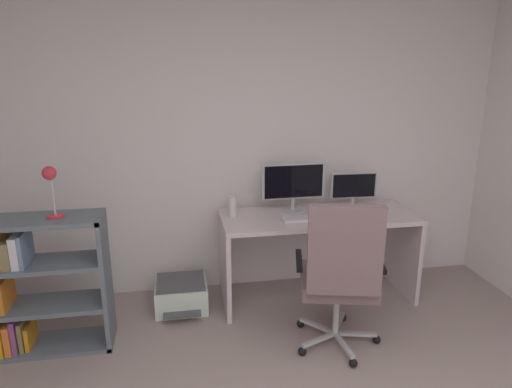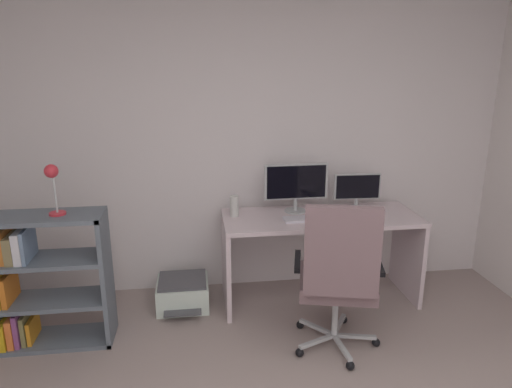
% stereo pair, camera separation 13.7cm
% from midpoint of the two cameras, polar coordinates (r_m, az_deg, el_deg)
% --- Properties ---
extents(wall_back, '(4.41, 0.10, 2.68)m').
position_cam_midpoint_polar(wall_back, '(3.99, -2.36, 6.95)').
color(wall_back, silver).
rests_on(wall_back, ground).
extents(desk, '(1.60, 0.62, 0.75)m').
position_cam_midpoint_polar(desk, '(3.90, 6.61, -5.24)').
color(desk, silver).
rests_on(desk, ground).
extents(monitor_main, '(0.53, 0.18, 0.41)m').
position_cam_midpoint_polar(monitor_main, '(3.84, 3.59, 1.34)').
color(monitor_main, '#B2B5B7').
rests_on(monitor_main, desk).
extents(monitor_secondary, '(0.40, 0.18, 0.31)m').
position_cam_midpoint_polar(monitor_secondary, '(4.02, 10.92, 0.76)').
color(monitor_secondary, '#B2B5B7').
rests_on(monitor_secondary, desk).
extents(keyboard, '(0.34, 0.14, 0.02)m').
position_cam_midpoint_polar(keyboard, '(3.71, 4.79, -3.00)').
color(keyboard, silver).
rests_on(keyboard, desk).
extents(computer_mouse, '(0.09, 0.11, 0.03)m').
position_cam_midpoint_polar(computer_mouse, '(3.76, 8.85, -2.76)').
color(computer_mouse, black).
rests_on(computer_mouse, desk).
extents(desktop_speaker, '(0.07, 0.07, 0.17)m').
position_cam_midpoint_polar(desktop_speaker, '(3.76, -3.98, -1.53)').
color(desktop_speaker, silver).
rests_on(desktop_speaker, desk).
extents(office_chair, '(0.65, 0.64, 1.12)m').
position_cam_midpoint_polar(office_chair, '(3.18, 9.12, -9.51)').
color(office_chair, '#B7BABC').
rests_on(office_chair, ground).
extents(bookshelf, '(0.86, 0.33, 0.97)m').
position_cam_midpoint_polar(bookshelf, '(3.62, -27.17, -10.14)').
color(bookshelf, slate).
rests_on(bookshelf, ground).
extents(desk_lamp, '(0.11, 0.11, 0.35)m').
position_cam_midpoint_polar(desk_lamp, '(3.32, -25.04, 1.25)').
color(desk_lamp, red).
rests_on(desk_lamp, bookshelf).
extents(printer, '(0.42, 0.47, 0.24)m').
position_cam_midpoint_polar(printer, '(3.96, -10.19, -12.06)').
color(printer, silver).
rests_on(printer, ground).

